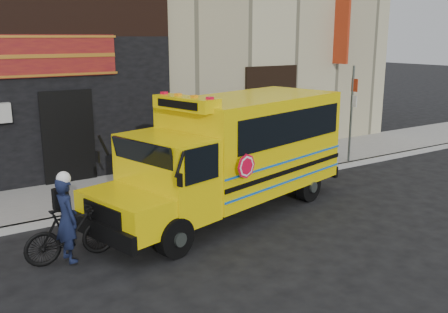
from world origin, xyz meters
name	(u,v)px	position (x,y,z in m)	size (l,w,h in m)	color
ground	(278,221)	(0.00, 0.00, 0.00)	(120.00, 120.00, 0.00)	black
curb	(218,190)	(0.00, 2.60, 0.07)	(40.00, 0.20, 0.15)	#A09F9A
sidewalk	(192,177)	(0.00, 4.10, 0.07)	(40.00, 3.00, 0.15)	gray
school_bus	(235,150)	(-0.39, 1.21, 1.51)	(7.21, 3.79, 2.92)	black
sign_pole	(352,112)	(5.16, 2.73, 1.79)	(0.07, 0.29, 3.25)	#47504A
bicycle	(71,234)	(-4.59, 0.54, 0.53)	(0.50, 1.76, 1.06)	black
cyclist	(67,222)	(-4.68, 0.44, 0.81)	(0.59, 0.39, 1.62)	black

